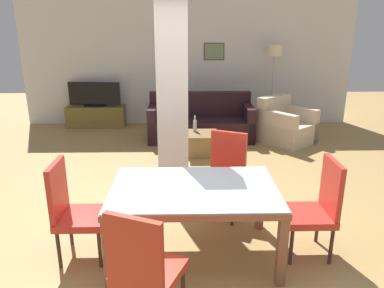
# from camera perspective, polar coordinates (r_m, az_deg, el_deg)

# --- Properties ---
(ground_plane) EXTENTS (18.00, 18.00, 0.00)m
(ground_plane) POSITION_cam_1_polar(r_m,az_deg,el_deg) (3.90, 0.29, -16.33)
(ground_plane) COLOR #A7854D
(back_wall) EXTENTS (7.20, 0.09, 2.70)m
(back_wall) POSITION_cam_1_polar(r_m,az_deg,el_deg) (8.39, -0.65, 12.24)
(back_wall) COLOR silver
(back_wall) RESTS_ON ground_plane
(divider_pillar) EXTENTS (0.40, 0.29, 2.70)m
(divider_pillar) POSITION_cam_1_polar(r_m,az_deg,el_deg) (4.85, -2.99, 7.89)
(divider_pillar) COLOR silver
(divider_pillar) RESTS_ON ground_plane
(dining_table) EXTENTS (1.58, 1.04, 0.73)m
(dining_table) POSITION_cam_1_polar(r_m,az_deg,el_deg) (3.60, 0.30, -8.62)
(dining_table) COLOR brown
(dining_table) RESTS_ON ground_plane
(dining_chair_near_left) EXTENTS (0.60, 0.60, 0.98)m
(dining_chair_near_left) POSITION_cam_1_polar(r_m,az_deg,el_deg) (2.88, -7.36, -17.95)
(dining_chair_near_left) COLOR red
(dining_chair_near_left) RESTS_ON ground_plane
(dining_chair_head_right) EXTENTS (0.46, 0.46, 0.98)m
(dining_chair_head_right) POSITION_cam_1_polar(r_m,az_deg,el_deg) (3.85, 18.49, -8.86)
(dining_chair_head_right) COLOR red
(dining_chair_head_right) RESTS_ON ground_plane
(dining_chair_far_right) EXTENTS (0.61, 0.61, 0.98)m
(dining_chair_far_right) POSITION_cam_1_polar(r_m,az_deg,el_deg) (4.45, 5.04, -4.22)
(dining_chair_far_right) COLOR red
(dining_chair_far_right) RESTS_ON ground_plane
(dining_chair_head_left) EXTENTS (0.46, 0.46, 0.98)m
(dining_chair_head_left) POSITION_cam_1_polar(r_m,az_deg,el_deg) (3.79, -17.76, -9.26)
(dining_chair_head_left) COLOR red
(dining_chair_head_left) RESTS_ON ground_plane
(sofa) EXTENTS (2.02, 0.85, 0.88)m
(sofa) POSITION_cam_1_polar(r_m,az_deg,el_deg) (7.38, 1.32, 3.12)
(sofa) COLOR black
(sofa) RESTS_ON ground_plane
(armchair) EXTENTS (1.18, 1.18, 0.87)m
(armchair) POSITION_cam_1_polar(r_m,az_deg,el_deg) (7.35, 14.00, 2.50)
(armchair) COLOR beige
(armchair) RESTS_ON ground_plane
(coffee_table) EXTENTS (0.58, 0.57, 0.39)m
(coffee_table) POSITION_cam_1_polar(r_m,az_deg,el_deg) (6.50, 1.35, 0.09)
(coffee_table) COLOR olive
(coffee_table) RESTS_ON ground_plane
(bottle) EXTENTS (0.07, 0.07, 0.28)m
(bottle) POSITION_cam_1_polar(r_m,az_deg,el_deg) (6.53, 0.44, 2.88)
(bottle) COLOR #B2B7BC
(bottle) RESTS_ON coffee_table
(tv_stand) EXTENTS (1.26, 0.40, 0.46)m
(tv_stand) POSITION_cam_1_polar(r_m,az_deg,el_deg) (8.52, -14.38, 4.11)
(tv_stand) COLOR olive
(tv_stand) RESTS_ON ground_plane
(tv_screen) EXTENTS (1.12, 0.24, 0.53)m
(tv_screen) POSITION_cam_1_polar(r_m,az_deg,el_deg) (8.42, -14.64, 7.31)
(tv_screen) COLOR black
(tv_screen) RESTS_ON tv_stand
(floor_lamp) EXTENTS (0.32, 0.32, 1.75)m
(floor_lamp) POSITION_cam_1_polar(r_m,az_deg,el_deg) (8.24, 12.44, 12.60)
(floor_lamp) COLOR #B7B7BC
(floor_lamp) RESTS_ON ground_plane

